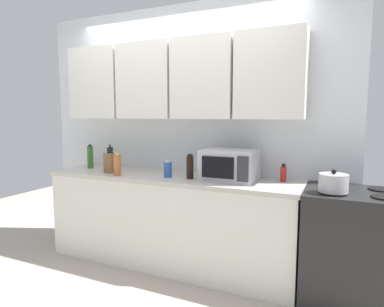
# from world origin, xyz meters

# --- Properties ---
(ground_plane) EXTENTS (8.00, 8.00, 0.00)m
(ground_plane) POSITION_xyz_m (0.00, -1.00, 0.00)
(ground_plane) COLOR #B2A899
(wall_back_with_cabinets) EXTENTS (3.39, 0.38, 2.60)m
(wall_back_with_cabinets) POSITION_xyz_m (0.00, -0.07, 1.58)
(wall_back_with_cabinets) COLOR white
(wall_back_with_cabinets) RESTS_ON ground_plane
(counter_run) EXTENTS (2.52, 0.63, 0.90)m
(counter_run) POSITION_xyz_m (0.00, -0.30, 0.45)
(counter_run) COLOR white
(counter_run) RESTS_ON ground_plane
(stove_range) EXTENTS (0.76, 0.64, 0.91)m
(stove_range) POSITION_xyz_m (1.64, -0.32, 0.45)
(stove_range) COLOR black
(stove_range) RESTS_ON ground_plane
(kettle) EXTENTS (0.21, 0.21, 0.17)m
(kettle) POSITION_xyz_m (1.47, -0.46, 0.98)
(kettle) COLOR #B2B2B7
(kettle) RESTS_ON stove_range
(microwave) EXTENTS (0.48, 0.37, 0.28)m
(microwave) POSITION_xyz_m (0.61, -0.29, 1.04)
(microwave) COLOR #B7B7BC
(microwave) RESTS_ON counter_run
(knife_block) EXTENTS (0.10, 0.12, 0.29)m
(knife_block) POSITION_xyz_m (-0.63, -0.40, 1.00)
(knife_block) COLOR brown
(knife_block) RESTS_ON counter_run
(bottle_blue_cleaner) EXTENTS (0.08, 0.08, 0.17)m
(bottle_blue_cleaner) POSITION_xyz_m (0.03, -0.39, 0.98)
(bottle_blue_cleaner) COLOR #2D56B7
(bottle_blue_cleaner) RESTS_ON counter_run
(bottle_soy_dark) EXTENTS (0.07, 0.07, 0.23)m
(bottle_soy_dark) POSITION_xyz_m (0.25, -0.38, 1.01)
(bottle_soy_dark) COLOR black
(bottle_soy_dark) RESTS_ON counter_run
(bottle_spice_jar) EXTENTS (0.07, 0.07, 0.22)m
(bottle_spice_jar) POSITION_xyz_m (-0.46, -0.52, 1.00)
(bottle_spice_jar) COLOR #BC6638
(bottle_spice_jar) RESTS_ON counter_run
(bottle_green_oil) EXTENTS (0.06, 0.06, 0.26)m
(bottle_green_oil) POSITION_xyz_m (-1.01, -0.27, 1.02)
(bottle_green_oil) COLOR #386B2D
(bottle_green_oil) RESTS_ON counter_run
(bottle_red_sauce) EXTENTS (0.05, 0.05, 0.16)m
(bottle_red_sauce) POSITION_xyz_m (1.06, -0.15, 0.97)
(bottle_red_sauce) COLOR red
(bottle_red_sauce) RESTS_ON counter_run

